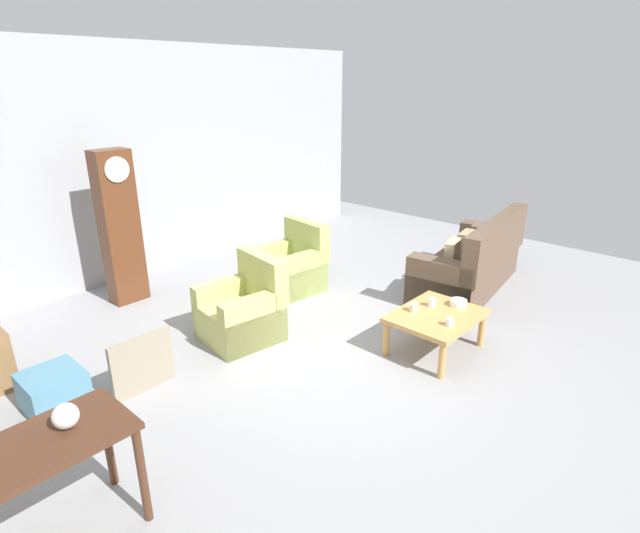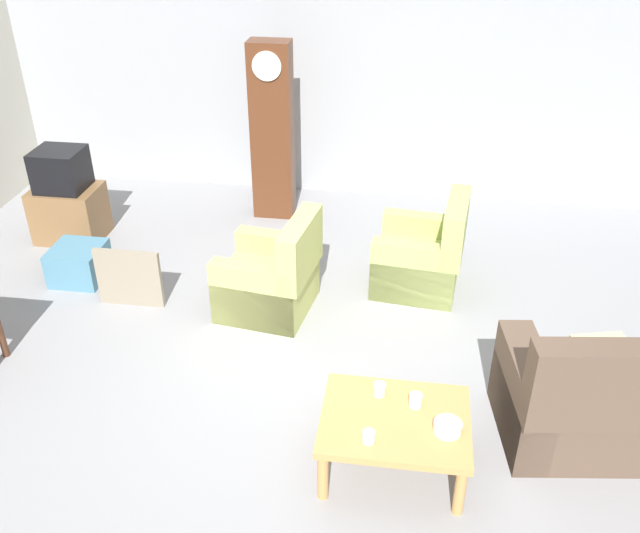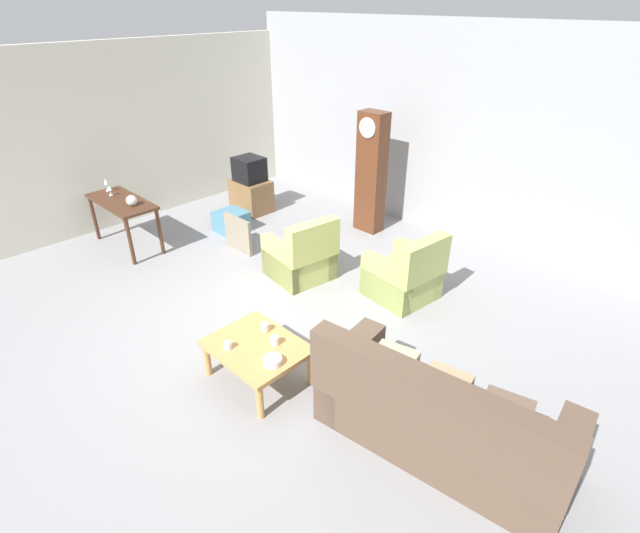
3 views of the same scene
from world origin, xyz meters
The scene contains 20 objects.
ground_plane centered at (0.00, 0.00, 0.00)m, with size 10.40×10.40×0.00m, color gray.
garage_door_wall centered at (0.00, 3.60, 1.60)m, with size 8.40×0.16×3.20m, color #9EA0A5.
pegboard_wall_left centered at (-4.20, 0.40, 1.44)m, with size 0.12×6.40×2.88m, color silver.
couch_floral centered at (2.38, -0.33, 0.36)m, with size 2.20×1.15×1.04m.
armchair_olive_near centered at (-0.58, 0.90, 0.31)m, with size 0.89×0.87×0.92m.
armchair_olive_far centered at (0.74, 1.48, 0.31)m, with size 0.87×0.84×0.92m.
coffee_table_wood centered at (0.60, -0.82, 0.37)m, with size 0.96×0.76×0.43m.
console_table_dark centered at (-3.21, -0.32, 0.65)m, with size 1.30×0.56×0.77m.
grandfather_clock centered at (-0.94, 2.81, 0.97)m, with size 0.44×0.30×1.94m.
tv_stand_cabinet centered at (-2.97, 1.93, 0.29)m, with size 0.68×0.52×0.57m, color brown.
tv_crt centered at (-2.97, 1.93, 0.78)m, with size 0.48×0.44×0.42m, color black.
framed_picture_leaning centered at (-1.86, 0.79, 0.28)m, with size 0.60×0.05×0.55m, color gray.
storage_box_blue centered at (-2.52, 1.14, 0.17)m, with size 0.48×0.48×0.34m, color teal.
glass_dome_cloche centered at (-2.89, -0.30, 0.84)m, with size 0.16×0.16×0.16m, color silver.
cup_white_porcelain centered at (0.72, -0.69, 0.47)m, with size 0.08×0.08×0.09m, color white.
cup_blue_rimmed centered at (0.44, -1.05, 0.47)m, with size 0.08×0.08×0.08m, color silver.
cup_cream_tall centered at (0.48, -0.61, 0.47)m, with size 0.09×0.09×0.09m, color beige.
bowl_white_stacked centered at (0.92, -0.89, 0.46)m, with size 0.18×0.18×0.07m, color white.
wine_glass_tall centered at (-3.72, -0.29, 0.91)m, with size 0.07×0.07×0.22m.
wine_glass_mid centered at (-3.51, -0.33, 0.87)m, with size 0.06×0.06×0.16m.
Camera 3 is at (3.70, -3.08, 3.44)m, focal length 27.12 mm.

